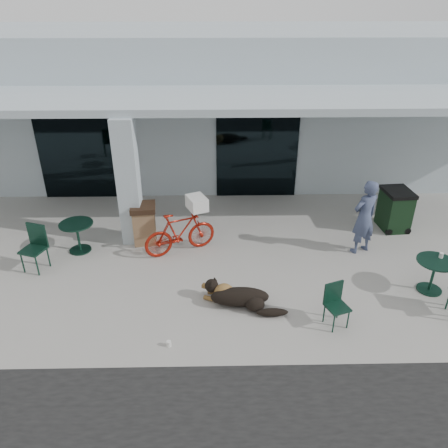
{
  "coord_description": "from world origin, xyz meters",
  "views": [
    {
      "loc": [
        0.58,
        -7.34,
        5.57
      ],
      "look_at": [
        0.75,
        1.22,
        1.0
      ],
      "focal_mm": 35.0,
      "sensor_mm": 36.0,
      "label": 1
    }
  ],
  "objects_px": {
    "dog": "(240,296)",
    "cafe_chair_far_a": "(337,307)",
    "trash_receptacle": "(144,224)",
    "cafe_table_near": "(78,237)",
    "person": "(364,217)",
    "cafe_table_far": "(433,276)",
    "wheeled_bin": "(395,209)",
    "bicycle": "(180,233)",
    "cafe_chair_near": "(33,249)"
  },
  "relations": [
    {
      "from": "bicycle",
      "to": "cafe_chair_far_a",
      "type": "distance_m",
      "value": 4.09
    },
    {
      "from": "cafe_chair_far_a",
      "to": "wheeled_bin",
      "type": "distance_m",
      "value": 4.52
    },
    {
      "from": "cafe_table_far",
      "to": "cafe_chair_near",
      "type": "bearing_deg",
      "value": 173.61
    },
    {
      "from": "cafe_chair_near",
      "to": "bicycle",
      "type": "bearing_deg",
      "value": 31.06
    },
    {
      "from": "cafe_chair_near",
      "to": "wheeled_bin",
      "type": "bearing_deg",
      "value": 30.65
    },
    {
      "from": "dog",
      "to": "cafe_table_far",
      "type": "relative_size",
      "value": 1.73
    },
    {
      "from": "cafe_chair_near",
      "to": "trash_receptacle",
      "type": "bearing_deg",
      "value": 46.58
    },
    {
      "from": "cafe_table_far",
      "to": "trash_receptacle",
      "type": "bearing_deg",
      "value": 161.02
    },
    {
      "from": "bicycle",
      "to": "trash_receptacle",
      "type": "height_order",
      "value": "bicycle"
    },
    {
      "from": "dog",
      "to": "cafe_table_near",
      "type": "height_order",
      "value": "cafe_table_near"
    },
    {
      "from": "bicycle",
      "to": "trash_receptacle",
      "type": "distance_m",
      "value": 1.05
    },
    {
      "from": "cafe_chair_far_a",
      "to": "wheeled_bin",
      "type": "relative_size",
      "value": 0.8
    },
    {
      "from": "cafe_table_near",
      "to": "person",
      "type": "xyz_separation_m",
      "value": [
        6.77,
        -0.16,
        0.54
      ]
    },
    {
      "from": "cafe_table_near",
      "to": "cafe_chair_near",
      "type": "xyz_separation_m",
      "value": [
        -0.75,
        -0.8,
        0.16
      ]
    },
    {
      "from": "cafe_table_near",
      "to": "cafe_chair_near",
      "type": "relative_size",
      "value": 0.75
    },
    {
      "from": "bicycle",
      "to": "person",
      "type": "relative_size",
      "value": 0.96
    },
    {
      "from": "cafe_chair_near",
      "to": "person",
      "type": "bearing_deg",
      "value": 23.89
    },
    {
      "from": "cafe_table_far",
      "to": "person",
      "type": "xyz_separation_m",
      "value": [
        -1.02,
        1.6,
        0.55
      ]
    },
    {
      "from": "cafe_chair_far_a",
      "to": "cafe_table_far",
      "type": "bearing_deg",
      "value": 4.25
    },
    {
      "from": "bicycle",
      "to": "cafe_table_near",
      "type": "distance_m",
      "value": 2.46
    },
    {
      "from": "dog",
      "to": "cafe_chair_far_a",
      "type": "relative_size",
      "value": 1.56
    },
    {
      "from": "cafe_table_near",
      "to": "wheeled_bin",
      "type": "height_order",
      "value": "wheeled_bin"
    },
    {
      "from": "person",
      "to": "trash_receptacle",
      "type": "bearing_deg",
      "value": -31.71
    },
    {
      "from": "dog",
      "to": "person",
      "type": "distance_m",
      "value": 3.69
    },
    {
      "from": "cafe_table_near",
      "to": "dog",
      "type": "bearing_deg",
      "value": -29.99
    },
    {
      "from": "bicycle",
      "to": "cafe_table_far",
      "type": "xyz_separation_m",
      "value": [
        5.34,
        -1.64,
        -0.16
      ]
    },
    {
      "from": "dog",
      "to": "cafe_chair_far_a",
      "type": "bearing_deg",
      "value": 3.24
    },
    {
      "from": "bicycle",
      "to": "cafe_table_far",
      "type": "height_order",
      "value": "bicycle"
    },
    {
      "from": "bicycle",
      "to": "person",
      "type": "xyz_separation_m",
      "value": [
        4.32,
        -0.04,
        0.39
      ]
    },
    {
      "from": "trash_receptacle",
      "to": "wheeled_bin",
      "type": "height_order",
      "value": "wheeled_bin"
    },
    {
      "from": "dog",
      "to": "cafe_table_near",
      "type": "xyz_separation_m",
      "value": [
        -3.77,
        2.17,
        0.15
      ]
    },
    {
      "from": "dog",
      "to": "cafe_table_near",
      "type": "bearing_deg",
      "value": 172.71
    },
    {
      "from": "cafe_table_far",
      "to": "wheeled_bin",
      "type": "distance_m",
      "value": 2.77
    },
    {
      "from": "cafe_chair_near",
      "to": "trash_receptacle",
      "type": "height_order",
      "value": "cafe_chair_near"
    },
    {
      "from": "person",
      "to": "cafe_table_near",
      "type": "bearing_deg",
      "value": -27.02
    },
    {
      "from": "dog",
      "to": "person",
      "type": "bearing_deg",
      "value": 56.59
    },
    {
      "from": "cafe_table_far",
      "to": "cafe_chair_far_a",
      "type": "xyz_separation_m",
      "value": [
        -2.26,
        -1.04,
        0.07
      ]
    },
    {
      "from": "dog",
      "to": "cafe_table_far",
      "type": "height_order",
      "value": "cafe_table_far"
    },
    {
      "from": "cafe_table_near",
      "to": "cafe_chair_far_a",
      "type": "bearing_deg",
      "value": -26.83
    },
    {
      "from": "cafe_table_far",
      "to": "trash_receptacle",
      "type": "xyz_separation_m",
      "value": [
        -6.26,
        2.15,
        0.14
      ]
    },
    {
      "from": "bicycle",
      "to": "cafe_chair_near",
      "type": "distance_m",
      "value": 3.28
    },
    {
      "from": "person",
      "to": "trash_receptacle",
      "type": "height_order",
      "value": "person"
    },
    {
      "from": "trash_receptacle",
      "to": "cafe_chair_far_a",
      "type": "bearing_deg",
      "value": -38.61
    },
    {
      "from": "bicycle",
      "to": "cafe_table_far",
      "type": "distance_m",
      "value": 5.59
    },
    {
      "from": "person",
      "to": "dog",
      "type": "bearing_deg",
      "value": 8.18
    },
    {
      "from": "dog",
      "to": "cafe_chair_far_a",
      "type": "xyz_separation_m",
      "value": [
        1.77,
        -0.63,
        0.21
      ]
    },
    {
      "from": "cafe_table_near",
      "to": "cafe_table_far",
      "type": "relative_size",
      "value": 1.02
    },
    {
      "from": "dog",
      "to": "cafe_table_near",
      "type": "distance_m",
      "value": 4.35
    },
    {
      "from": "person",
      "to": "wheeled_bin",
      "type": "distance_m",
      "value": 1.72
    },
    {
      "from": "cafe_table_near",
      "to": "trash_receptacle",
      "type": "height_order",
      "value": "trash_receptacle"
    }
  ]
}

